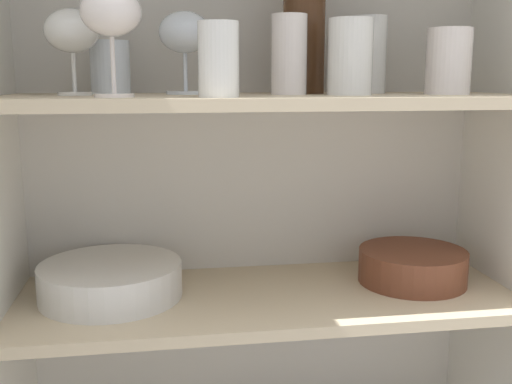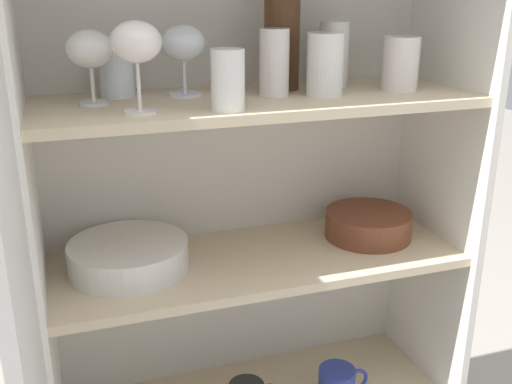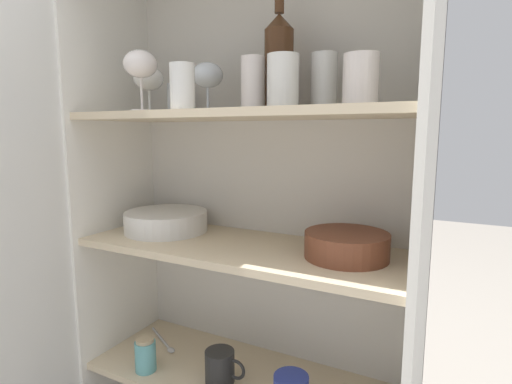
% 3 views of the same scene
% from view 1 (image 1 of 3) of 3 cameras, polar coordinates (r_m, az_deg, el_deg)
% --- Properties ---
extents(cupboard_back_panel, '(0.93, 0.02, 1.40)m').
position_cam_1_polar(cupboard_back_panel, '(1.26, -0.26, -5.11)').
color(cupboard_back_panel, silver).
rests_on(cupboard_back_panel, ground_plane).
extents(cupboard_side_left, '(0.02, 0.36, 1.40)m').
position_cam_1_polar(cupboard_side_left, '(1.11, -23.02, -8.11)').
color(cupboard_side_left, white).
rests_on(cupboard_side_left, ground_plane).
extents(cupboard_side_right, '(0.02, 0.36, 1.40)m').
position_cam_1_polar(cupboard_side_right, '(1.25, 22.29, -5.98)').
color(cupboard_side_right, white).
rests_on(cupboard_side_right, ground_plane).
extents(shelf_board_middle, '(0.90, 0.32, 0.02)m').
position_cam_1_polar(shelf_board_middle, '(1.11, 1.09, -10.11)').
color(shelf_board_middle, beige).
extents(shelf_board_upper, '(0.90, 0.32, 0.02)m').
position_cam_1_polar(shelf_board_upper, '(1.04, 1.16, 8.69)').
color(shelf_board_upper, beige).
extents(tumbler_glass_0, '(0.08, 0.08, 0.13)m').
position_cam_1_polar(tumbler_glass_0, '(1.04, 8.95, 12.58)').
color(tumbler_glass_0, white).
rests_on(tumbler_glass_0, shelf_board_upper).
extents(tumbler_glass_1, '(0.08, 0.08, 0.11)m').
position_cam_1_polar(tumbler_glass_1, '(1.12, 17.85, 11.75)').
color(tumbler_glass_1, silver).
rests_on(tumbler_glass_1, shelf_board_upper).
extents(tumbler_glass_2, '(0.06, 0.06, 0.11)m').
position_cam_1_polar(tumbler_glass_2, '(0.91, -3.59, 12.46)').
color(tumbler_glass_2, white).
rests_on(tumbler_glass_2, shelf_board_upper).
extents(tumbler_glass_3, '(0.07, 0.07, 0.14)m').
position_cam_1_polar(tumbler_glass_3, '(1.16, 10.65, 12.70)').
color(tumbler_glass_3, white).
rests_on(tumbler_glass_3, shelf_board_upper).
extents(tumbler_glass_4, '(0.07, 0.07, 0.09)m').
position_cam_1_polar(tumbler_glass_4, '(1.12, -13.72, 11.45)').
color(tumbler_glass_4, white).
rests_on(tumbler_glass_4, shelf_board_upper).
extents(tumbler_glass_5, '(0.06, 0.06, 0.13)m').
position_cam_1_polar(tumbler_glass_5, '(1.05, 3.16, 12.91)').
color(tumbler_glass_5, silver).
rests_on(tumbler_glass_5, shelf_board_upper).
extents(wine_glass_0, '(0.09, 0.09, 0.14)m').
position_cam_1_polar(wine_glass_0, '(1.08, -6.82, 14.60)').
color(wine_glass_0, white).
rests_on(wine_glass_0, shelf_board_upper).
extents(wine_glass_1, '(0.09, 0.09, 0.16)m').
position_cam_1_polar(wine_glass_1, '(0.94, -13.65, 16.08)').
color(wine_glass_1, silver).
rests_on(wine_glass_1, shelf_board_upper).
extents(wine_glass_2, '(0.09, 0.09, 0.14)m').
position_cam_1_polar(wine_glass_2, '(1.05, -17.14, 14.27)').
color(wine_glass_2, white).
rests_on(wine_glass_2, shelf_board_upper).
extents(wine_bottle, '(0.08, 0.08, 0.29)m').
position_cam_1_polar(wine_bottle, '(1.13, 4.60, 15.80)').
color(wine_bottle, '#4C2D19').
rests_on(wine_bottle, shelf_board_upper).
extents(plate_stack_white, '(0.25, 0.25, 0.06)m').
position_cam_1_polar(plate_stack_white, '(1.11, -13.66, -8.16)').
color(plate_stack_white, silver).
rests_on(plate_stack_white, shelf_board_middle).
extents(mixing_bowl_large, '(0.20, 0.20, 0.06)m').
position_cam_1_polar(mixing_bowl_large, '(1.19, 14.68, -6.70)').
color(mixing_bowl_large, brown).
rests_on(mixing_bowl_large, shelf_board_middle).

